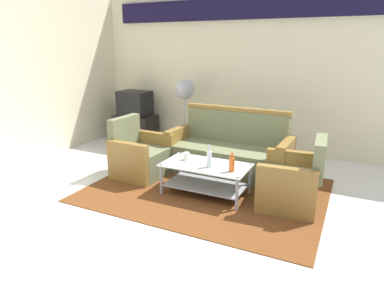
# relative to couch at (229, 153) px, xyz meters

# --- Properties ---
(ground_plane) EXTENTS (14.00, 14.00, 0.00)m
(ground_plane) POSITION_rel_couch_xyz_m (0.06, -1.60, -0.32)
(ground_plane) COLOR white
(wall_back) EXTENTS (6.52, 0.19, 2.80)m
(wall_back) POSITION_rel_couch_xyz_m (0.06, 1.46, 1.16)
(wall_back) COLOR beige
(wall_back) RESTS_ON ground
(rug) EXTENTS (3.02, 2.25, 0.01)m
(rug) POSITION_rel_couch_xyz_m (-0.05, -0.73, -0.31)
(rug) COLOR brown
(rug) RESTS_ON ground
(couch) EXTENTS (1.82, 0.80, 0.96)m
(couch) POSITION_rel_couch_xyz_m (0.00, 0.00, 0.00)
(couch) COLOR #6B704C
(couch) RESTS_ON rug
(armchair_left) EXTENTS (0.73, 0.79, 0.85)m
(armchair_left) POSITION_rel_couch_xyz_m (-1.15, -0.64, -0.03)
(armchair_left) COLOR #6B704C
(armchair_left) RESTS_ON rug
(armchair_right) EXTENTS (0.75, 0.81, 0.85)m
(armchair_right) POSITION_rel_couch_xyz_m (1.04, -0.69, -0.03)
(armchair_right) COLOR #6B704C
(armchair_right) RESTS_ON rug
(coffee_table) EXTENTS (1.10, 0.60, 0.40)m
(coffee_table) POSITION_rel_couch_xyz_m (-0.01, -0.84, -0.04)
(coffee_table) COLOR silver
(coffee_table) RESTS_ON rug
(bottle_clear) EXTENTS (0.07, 0.07, 0.29)m
(bottle_clear) POSITION_rel_couch_xyz_m (0.06, -0.92, 0.20)
(bottle_clear) COLOR silver
(bottle_clear) RESTS_ON coffee_table
(bottle_orange) EXTENTS (0.07, 0.07, 0.24)m
(bottle_orange) POSITION_rel_couch_xyz_m (0.37, -0.94, 0.19)
(bottle_orange) COLOR #D85919
(bottle_orange) RESTS_ON coffee_table
(cup) EXTENTS (0.08, 0.08, 0.10)m
(cup) POSITION_rel_couch_xyz_m (-0.32, -0.78, 0.14)
(cup) COLOR silver
(cup) RESTS_ON coffee_table
(tv_stand) EXTENTS (0.80, 0.50, 0.52)m
(tv_stand) POSITION_rel_couch_xyz_m (-2.34, 0.95, -0.06)
(tv_stand) COLOR black
(tv_stand) RESTS_ON ground
(television) EXTENTS (0.62, 0.48, 0.48)m
(television) POSITION_rel_couch_xyz_m (-2.34, 0.95, 0.44)
(television) COLOR black
(television) RESTS_ON tv_stand
(pedestal_fan) EXTENTS (0.36, 0.36, 1.27)m
(pedestal_fan) POSITION_rel_couch_xyz_m (-1.25, 1.00, 0.70)
(pedestal_fan) COLOR #2D2D33
(pedestal_fan) RESTS_ON ground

